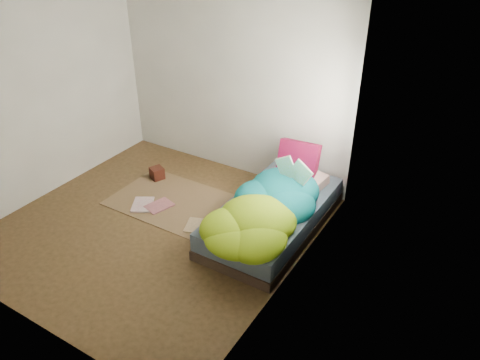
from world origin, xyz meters
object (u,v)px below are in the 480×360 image
object	(u,v)px
open_book	(293,163)
floor_book_a	(133,205)
pillow_magenta	(298,161)
floor_book_b	(154,202)
wooden_box	(157,173)
bed	(273,216)

from	to	relation	value
open_book	floor_book_a	world-z (taller)	open_book
pillow_magenta	open_book	xyz separation A→B (m)	(0.13, -0.43, 0.21)
open_book	floor_book_b	world-z (taller)	open_book
pillow_magenta	floor_book_a	distance (m)	2.19
open_book	wooden_box	bearing A→B (deg)	-168.76
open_book	pillow_magenta	bearing A→B (deg)	116.08
pillow_magenta	wooden_box	bearing A→B (deg)	-170.24
bed	pillow_magenta	xyz separation A→B (m)	(-0.02, 0.68, 0.42)
bed	open_book	xyz separation A→B (m)	(0.11, 0.25, 0.64)
wooden_box	floor_book_b	xyz separation A→B (m)	(0.37, -0.52, -0.07)
bed	wooden_box	size ratio (longest dim) A/B	11.95
open_book	floor_book_a	distance (m)	2.17
bed	pillow_magenta	world-z (taller)	pillow_magenta
open_book	floor_book_a	bearing A→B (deg)	-148.18
bed	floor_book_a	world-z (taller)	bed
open_book	bed	bearing A→B (deg)	-104.47
open_book	floor_book_b	bearing A→B (deg)	-151.23
floor_book_a	pillow_magenta	bearing A→B (deg)	4.26
bed	wooden_box	xyz separation A→B (m)	(-1.94, 0.18, -0.07)
pillow_magenta	floor_book_b	distance (m)	1.94
open_book	floor_book_a	size ratio (longest dim) A/B	1.19
pillow_magenta	wooden_box	world-z (taller)	pillow_magenta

